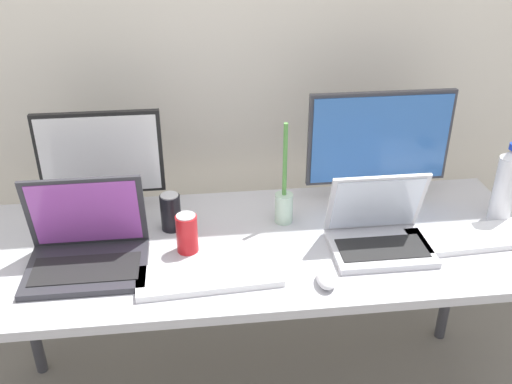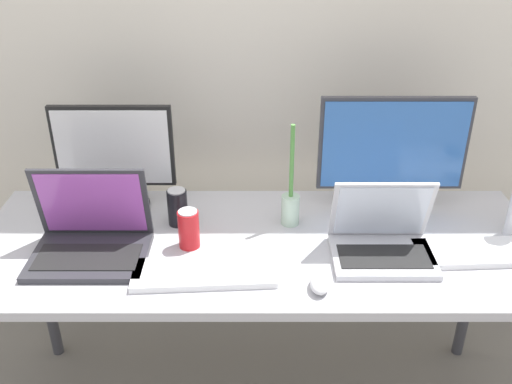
% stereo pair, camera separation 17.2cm
% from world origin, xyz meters
% --- Properties ---
extents(wall_back, '(7.00, 0.08, 2.60)m').
position_xyz_m(wall_back, '(0.00, 0.59, 1.30)').
color(wall_back, silver).
rests_on(wall_back, ground).
extents(work_desk, '(1.80, 0.68, 0.74)m').
position_xyz_m(work_desk, '(0.00, 0.00, 0.68)').
color(work_desk, '#424247').
rests_on(work_desk, ground).
extents(monitor_left, '(0.40, 0.20, 0.37)m').
position_xyz_m(monitor_left, '(-0.48, 0.22, 0.93)').
color(monitor_left, black).
rests_on(monitor_left, work_desk).
extents(monitor_center, '(0.49, 0.21, 0.41)m').
position_xyz_m(monitor_center, '(0.45, 0.21, 0.95)').
color(monitor_center, '#38383D').
rests_on(monitor_center, work_desk).
extents(laptop_silver, '(0.35, 0.25, 0.27)m').
position_xyz_m(laptop_silver, '(-0.51, -0.06, 0.80)').
color(laptop_silver, '#2D2D33').
rests_on(laptop_silver, work_desk).
extents(laptop_secondary, '(0.30, 0.23, 0.24)m').
position_xyz_m(laptop_secondary, '(0.37, -0.07, 0.80)').
color(laptop_secondary, silver).
rests_on(laptop_secondary, work_desk).
extents(keyboard_main, '(0.42, 0.17, 0.02)m').
position_xyz_m(keyboard_main, '(-0.16, -0.18, 0.75)').
color(keyboard_main, white).
rests_on(keyboard_main, work_desk).
extents(keyboard_aux, '(0.43, 0.17, 0.02)m').
position_xyz_m(keyboard_aux, '(0.70, -0.07, 0.75)').
color(keyboard_aux, white).
rests_on(keyboard_aux, work_desk).
extents(mouse_by_keyboard, '(0.07, 0.11, 0.04)m').
position_xyz_m(mouse_by_keyboard, '(0.17, -0.24, 0.76)').
color(mouse_by_keyboard, silver).
rests_on(mouse_by_keyboard, work_desk).
extents(water_bottle, '(0.07, 0.07, 0.28)m').
position_xyz_m(water_bottle, '(0.83, 0.04, 0.87)').
color(water_bottle, silver).
rests_on(water_bottle, work_desk).
extents(soda_can_near_keyboard, '(0.07, 0.07, 0.13)m').
position_xyz_m(soda_can_near_keyboard, '(-0.21, -0.02, 0.80)').
color(soda_can_near_keyboard, red).
rests_on(soda_can_near_keyboard, work_desk).
extents(soda_can_by_laptop, '(0.07, 0.07, 0.13)m').
position_xyz_m(soda_can_by_laptop, '(-0.27, 0.11, 0.80)').
color(soda_can_by_laptop, black).
rests_on(soda_can_by_laptop, work_desk).
extents(bamboo_vase, '(0.06, 0.06, 0.35)m').
position_xyz_m(bamboo_vase, '(0.11, 0.11, 0.81)').
color(bamboo_vase, '#B2D1B7').
rests_on(bamboo_vase, work_desk).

